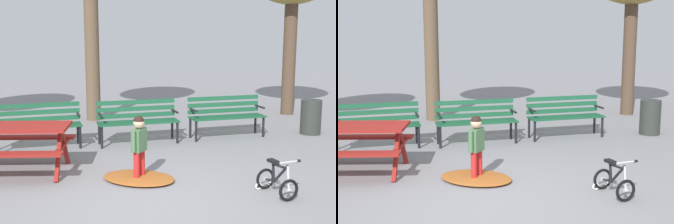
% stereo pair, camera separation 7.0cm
% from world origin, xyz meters
% --- Properties ---
extents(ground, '(36.00, 36.00, 0.00)m').
position_xyz_m(ground, '(0.00, 0.00, 0.00)').
color(ground, gray).
extents(picnic_table, '(2.03, 1.67, 0.79)m').
position_xyz_m(picnic_table, '(-1.82, 1.73, 0.59)').
color(picnic_table, maroon).
rests_on(picnic_table, ground).
extents(park_bench_far_left, '(1.63, 0.56, 0.85)m').
position_xyz_m(park_bench_far_left, '(-1.46, 3.26, 0.51)').
color(park_bench_far_left, '#195133').
rests_on(park_bench_far_left, ground).
extents(park_bench_left, '(1.62, 0.52, 0.85)m').
position_xyz_m(park_bench_left, '(0.44, 3.23, 0.51)').
color(park_bench_left, '#195133').
rests_on(park_bench_left, ground).
extents(park_bench_right, '(1.62, 0.54, 0.85)m').
position_xyz_m(park_bench_right, '(2.34, 3.33, 0.51)').
color(park_bench_right, '#195133').
rests_on(park_bench_right, ground).
extents(child_standing, '(0.28, 0.30, 0.98)m').
position_xyz_m(child_standing, '(0.06, 0.91, 0.57)').
color(child_standing, red).
rests_on(child_standing, ground).
extents(kids_bicycle, '(0.44, 0.60, 0.54)m').
position_xyz_m(kids_bicycle, '(1.77, -0.14, 0.20)').
color(kids_bicycle, black).
rests_on(kids_bicycle, ground).
extents(leaf_pile, '(1.35, 1.27, 0.07)m').
position_xyz_m(leaf_pile, '(0.05, 0.92, 0.04)').
color(leaf_pile, '#9E5623').
rests_on(leaf_pile, ground).
extents(trash_bin, '(0.44, 0.44, 0.75)m').
position_xyz_m(trash_bin, '(4.23, 3.15, 0.37)').
color(trash_bin, '#2D332D').
rests_on(trash_bin, ground).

